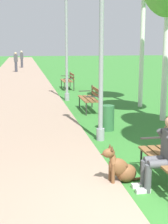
% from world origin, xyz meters
% --- Properties ---
extents(ground_plane, '(120.00, 120.00, 0.00)m').
position_xyz_m(ground_plane, '(0.00, 0.00, 0.00)').
color(ground_plane, '#33752D').
extents(paved_path, '(3.75, 60.00, 0.04)m').
position_xyz_m(paved_path, '(-2.14, 24.00, 0.02)').
color(paved_path, gray).
rests_on(paved_path, ground).
extents(park_bench_mid, '(0.55, 1.50, 0.85)m').
position_xyz_m(park_bench_mid, '(0.49, 7.47, 0.51)').
color(park_bench_mid, brown).
rests_on(park_bench_mid, ground).
extents(park_bench_far, '(0.55, 1.50, 0.85)m').
position_xyz_m(park_bench_far, '(0.49, 13.46, 0.51)').
color(park_bench_far, brown).
rests_on(park_bench_far, ground).
extents(person_seated_on_near_bench, '(0.74, 0.49, 1.25)m').
position_xyz_m(person_seated_on_near_bench, '(0.39, 0.90, 0.68)').
color(person_seated_on_near_bench, '#4C4C51').
rests_on(person_seated_on_near_bench, ground).
extents(dog_brown, '(0.83, 0.34, 0.71)m').
position_xyz_m(dog_brown, '(-0.24, 1.26, 0.26)').
color(dog_brown, brown).
rests_on(dog_brown, ground).
extents(lamp_post_near, '(0.24, 0.24, 4.61)m').
position_xyz_m(lamp_post_near, '(-0.00, 3.86, 2.38)').
color(lamp_post_near, gray).
rests_on(lamp_post_near, ground).
extents(lamp_post_mid, '(0.24, 0.24, 4.36)m').
position_xyz_m(lamp_post_mid, '(-0.05, 9.89, 2.26)').
color(lamp_post_mid, gray).
rests_on(lamp_post_mid, ground).
extents(litter_bin, '(0.36, 0.36, 0.70)m').
position_xyz_m(litter_bin, '(0.41, 4.77, 0.35)').
color(litter_bin, '#2D6638').
rests_on(litter_bin, ground).
extents(pedestrian_distant, '(0.32, 0.22, 1.65)m').
position_xyz_m(pedestrian_distant, '(-2.37, 24.46, 0.84)').
color(pedestrian_distant, '#383842').
rests_on(pedestrian_distant, ground).
extents(pedestrian_further_distant, '(0.32, 0.22, 1.65)m').
position_xyz_m(pedestrian_further_distant, '(-1.90, 29.42, 0.84)').
color(pedestrian_further_distant, '#383842').
rests_on(pedestrian_further_distant, ground).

